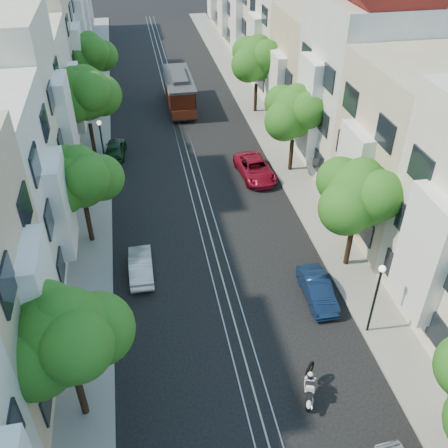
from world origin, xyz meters
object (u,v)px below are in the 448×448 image
tree_w_a (67,338)px  sportbike_rider (309,385)px  tree_e_c (296,113)px  lamp_east (377,290)px  tree_w_d (91,54)px  parked_car_w_far (115,149)px  tree_w_c (86,95)px  parked_car_e_far (255,169)px  tree_w_b (81,179)px  parked_car_w_mid (141,265)px  tree_e_d (258,59)px  parked_car_e_mid (318,290)px  lamp_west (102,140)px  cable_car (179,89)px  tree_e_b (360,196)px

tree_w_a → sportbike_rider: bearing=-5.8°
tree_e_c → lamp_east: (-0.96, -15.98, -1.75)m
tree_e_c → tree_w_d: 21.53m
sportbike_rider → parked_car_w_far: (-7.84, 23.74, -0.14)m
tree_e_c → parked_car_w_far: size_ratio=1.75×
tree_w_c → parked_car_e_far: (11.54, -5.34, -4.41)m
tree_w_b → parked_car_e_far: bearing=26.1°
tree_w_d → parked_car_w_mid: size_ratio=1.78×
tree_e_d → parked_car_e_mid: tree_e_d is taller
tree_w_d → lamp_east: bearing=-67.2°
tree_w_b → lamp_west: (0.84, 8.02, -1.55)m
tree_w_b → cable_car: tree_w_b is taller
lamp_west → parked_car_w_mid: bearing=-80.7°
tree_w_a → tree_e_d: bearing=63.6°
lamp_east → tree_e_d: bearing=88.0°
tree_e_c → tree_w_a: size_ratio=0.98×
lamp_east → parked_car_e_far: 15.91m
tree_w_a → parked_car_e_mid: size_ratio=1.82×
parked_car_e_far → parked_car_w_mid: parked_car_e_far is taller
tree_e_d → parked_car_w_mid: (-11.66, -20.56, -4.27)m
tree_w_d → parked_car_e_far: 20.39m
tree_w_b → parked_car_w_mid: (2.74, -3.56, -3.80)m
tree_e_b → lamp_east: (-0.96, -4.98, -1.89)m
tree_w_c → cable_car: 11.83m
tree_w_b → parked_car_e_far: 13.39m
parked_car_e_mid → tree_w_d: bearing=112.6°
tree_w_b → tree_e_b: bearing=-19.1°
cable_car → parked_car_w_far: 10.62m
tree_w_a → sportbike_rider: tree_w_a is taller
parked_car_w_mid → tree_w_b: bearing=-52.1°
tree_w_b → cable_car: 21.02m
tree_e_b → tree_w_c: tree_w_c is taller
tree_w_d → parked_car_e_far: size_ratio=1.38×
lamp_east → parked_car_e_far: (-1.90, 15.64, -2.19)m
tree_w_b → parked_car_e_mid: (11.77, -7.28, -3.79)m
cable_car → parked_car_e_far: cable_car is taller
tree_w_d → lamp_west: 14.11m
tree_w_b → tree_w_c: size_ratio=0.88×
parked_car_e_far → tree_w_b: bearing=-158.9°
cable_car → parked_car_w_far: cable_car is taller
tree_w_d → parked_car_e_mid: (11.77, -29.28, -3.99)m
tree_e_b → parked_car_e_mid: (-2.63, -2.28, -4.13)m
tree_w_a → tree_w_d: tree_w_a is taller
tree_w_b → tree_e_c: bearing=22.6°
tree_w_b → parked_car_e_mid: bearing=-31.8°
lamp_east → lamp_west: 21.97m
tree_e_c → tree_w_c: tree_w_c is taller
tree_w_c → tree_e_c: bearing=-19.1°
tree_w_b → parked_car_w_mid: size_ratio=1.72×
tree_w_c → parked_car_w_mid: size_ratio=1.94×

